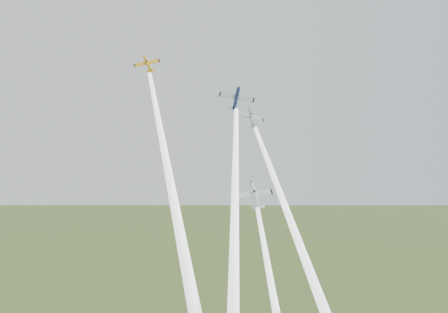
% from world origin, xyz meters
% --- Properties ---
extents(plane_yellow, '(8.33, 5.72, 7.25)m').
position_xyz_m(plane_yellow, '(-16.57, 7.78, 114.11)').
color(plane_yellow, gold).
extents(smoke_trail_yellow, '(12.24, 41.23, 55.77)m').
position_xyz_m(smoke_trail_yellow, '(-11.57, -13.31, 84.43)').
color(smoke_trail_yellow, white).
extents(plane_navy, '(9.82, 6.84, 8.55)m').
position_xyz_m(plane_navy, '(3.13, -3.64, 104.99)').
color(plane_navy, '#0C1734').
extents(smoke_trail_navy, '(9.87, 41.32, 55.42)m').
position_xyz_m(smoke_trail_navy, '(-0.62, -24.86, 75.48)').
color(smoke_trail_navy, white).
extents(plane_silver_right, '(7.65, 7.92, 8.25)m').
position_xyz_m(plane_silver_right, '(8.08, 4.81, 101.30)').
color(plane_silver_right, '#A2A7AF').
extents(smoke_trail_silver_right, '(16.37, 40.19, 55.67)m').
position_xyz_m(smoke_trail_silver_right, '(15.27, -15.60, 71.67)').
color(smoke_trail_silver_right, white).
extents(plane_silver_low, '(9.11, 6.35, 8.09)m').
position_xyz_m(plane_silver_low, '(6.62, -7.71, 83.49)').
color(plane_silver_low, silver).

